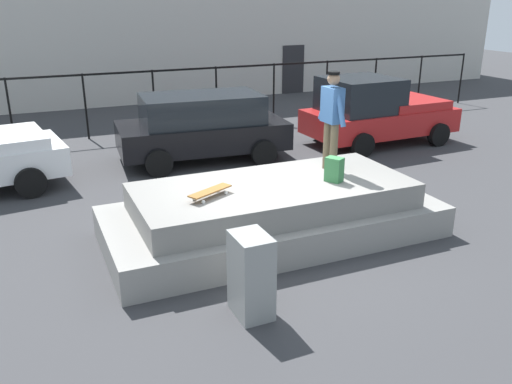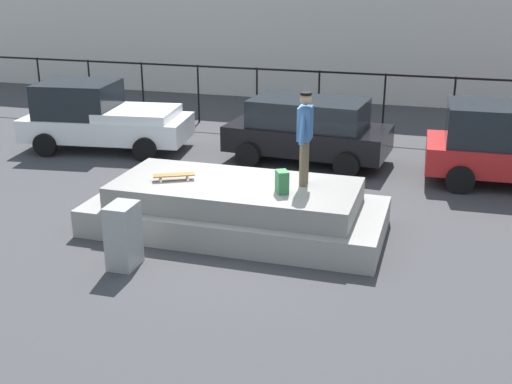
{
  "view_description": "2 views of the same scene",
  "coord_description": "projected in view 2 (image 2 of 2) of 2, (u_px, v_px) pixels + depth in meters",
  "views": [
    {
      "loc": [
        -3.65,
        -7.83,
        3.96
      ],
      "look_at": [
        0.13,
        0.83,
        0.5
      ],
      "focal_mm": 37.75,
      "sensor_mm": 36.0,
      "label": 1
    },
    {
      "loc": [
        3.8,
        -11.1,
        4.9
      ],
      "look_at": [
        0.28,
        0.56,
        0.58
      ],
      "focal_mm": 44.85,
      "sensor_mm": 36.0,
      "label": 2
    }
  ],
  "objects": [
    {
      "name": "ground_plane",
      "position": [
        234.0,
        227.0,
        12.69
      ],
      "size": [
        60.0,
        60.0,
        0.0
      ],
      "primitive_type": "plane",
      "color": "#38383A"
    },
    {
      "name": "skateboard",
      "position": [
        174.0,
        175.0,
        12.41
      ],
      "size": [
        0.81,
        0.55,
        0.12
      ],
      "color": "brown",
      "rests_on": "concrete_ledge"
    },
    {
      "name": "skateboarder",
      "position": [
        305.0,
        132.0,
        11.88
      ],
      "size": [
        0.25,
        0.83,
        1.77
      ],
      "color": "brown",
      "rests_on": "concrete_ledge"
    },
    {
      "name": "fence_row",
      "position": [
        319.0,
        90.0,
        19.68
      ],
      "size": [
        24.06,
        0.06,
        1.89
      ],
      "color": "black",
      "rests_on": "ground_plane"
    },
    {
      "name": "backpack",
      "position": [
        282.0,
        182.0,
        11.68
      ],
      "size": [
        0.31,
        0.34,
        0.42
      ],
      "primitive_type": "cube",
      "rotation": [
        0.0,
        0.0,
        5.23
      ],
      "color": "#33723F",
      "rests_on": "concrete_ledge"
    },
    {
      "name": "car_white_pickup_near",
      "position": [
        100.0,
        117.0,
        17.87
      ],
      "size": [
        4.77,
        2.65,
        1.88
      ],
      "color": "white",
      "rests_on": "ground_plane"
    },
    {
      "name": "concrete_ledge",
      "position": [
        236.0,
        208.0,
        12.47
      ],
      "size": [
        5.73,
        2.58,
        0.96
      ],
      "color": "gray",
      "rests_on": "ground_plane"
    },
    {
      "name": "utility_box",
      "position": [
        123.0,
        236.0,
        10.88
      ],
      "size": [
        0.45,
        0.61,
        1.13
      ],
      "primitive_type": "cube",
      "rotation": [
        0.0,
        0.0,
        0.02
      ],
      "color": "gray",
      "rests_on": "ground_plane"
    },
    {
      "name": "car_red_pickup_far",
      "position": [
        512.0,
        146.0,
        14.96
      ],
      "size": [
        4.25,
        2.34,
        1.88
      ],
      "color": "#B21E1E",
      "rests_on": "ground_plane"
    },
    {
      "name": "car_black_hatchback_mid",
      "position": [
        308.0,
        129.0,
        16.66
      ],
      "size": [
        4.3,
        2.43,
        1.67
      ],
      "color": "black",
      "rests_on": "ground_plane"
    },
    {
      "name": "warehouse_building",
      "position": [
        358.0,
        12.0,
        26.06
      ],
      "size": [
        36.34,
        6.44,
        6.26
      ],
      "color": "beige",
      "rests_on": "ground_plane"
    }
  ]
}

